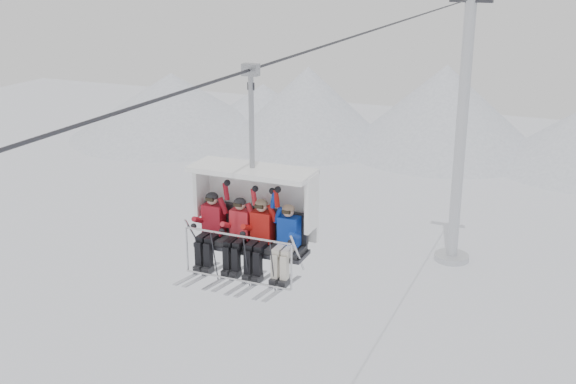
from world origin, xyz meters
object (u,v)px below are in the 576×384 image
at_px(lift_tower_right, 459,154).
at_px(skier_far_left, 211,227).
at_px(skier_center_right, 260,234).
at_px(skier_center_left, 239,232).
at_px(skier_far_right, 287,240).
at_px(chairlift_carrier, 256,205).

xyz_separation_m(lift_tower_right, skier_far_left, (-0.83, -23.91, 4.43)).
xyz_separation_m(skier_far_left, skier_center_right, (1.06, 0.00, 0.00)).
bearing_deg(skier_far_left, lift_tower_right, 88.01).
bearing_deg(skier_far_left, skier_center_left, -0.41).
xyz_separation_m(lift_tower_right, skier_center_right, (0.23, -23.91, 4.43)).
bearing_deg(skier_far_left, skier_center_right, 0.00).
xyz_separation_m(skier_center_left, skier_center_right, (0.45, 0.00, 0.02)).
height_order(lift_tower_right, skier_far_right, lift_tower_right).
xyz_separation_m(lift_tower_right, skier_far_right, (0.78, -23.91, 4.42)).
xyz_separation_m(chairlift_carrier, skier_far_right, (0.78, -0.31, -0.48)).
relative_size(lift_tower_right, skier_far_left, 7.99).
distance_m(skier_far_left, skier_center_left, 0.61).
distance_m(chairlift_carrier, skier_center_left, 0.61).
bearing_deg(chairlift_carrier, skier_far_right, -21.54).
xyz_separation_m(chairlift_carrier, skier_center_left, (-0.22, -0.31, -0.48)).
relative_size(chairlift_carrier, skier_far_right, 2.36).
distance_m(chairlift_carrier, skier_far_left, 1.00).
bearing_deg(skier_far_right, chairlift_carrier, 158.46).
xyz_separation_m(skier_center_right, skier_far_right, (0.55, -0.00, -0.02)).
xyz_separation_m(chairlift_carrier, skier_far_left, (-0.83, -0.30, -0.47)).
xyz_separation_m(lift_tower_right, skier_center_left, (-0.22, -23.91, 4.41)).
height_order(skier_far_left, skier_center_left, skier_far_left).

